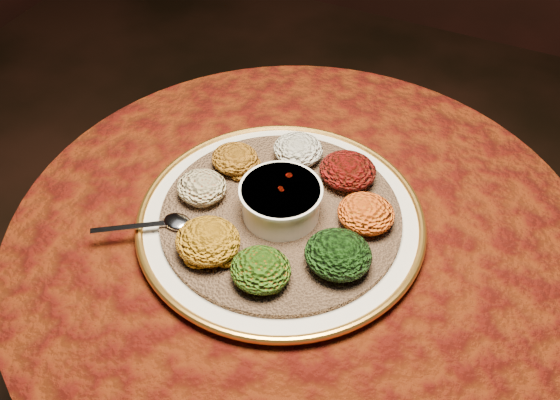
% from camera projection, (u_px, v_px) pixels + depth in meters
% --- Properties ---
extents(table, '(0.96, 0.96, 0.73)m').
position_uv_depth(table, '(298.00, 297.00, 1.14)').
color(table, black).
rests_on(table, ground).
extents(platter, '(0.54, 0.54, 0.02)m').
position_uv_depth(platter, '(281.00, 220.00, 1.02)').
color(platter, silver).
rests_on(platter, table).
extents(injera, '(0.51, 0.51, 0.01)m').
position_uv_depth(injera, '(281.00, 215.00, 1.01)').
color(injera, '#876143').
rests_on(injera, platter).
extents(stew_bowl, '(0.13, 0.13, 0.05)m').
position_uv_depth(stew_bowl, '(281.00, 199.00, 0.98)').
color(stew_bowl, white).
rests_on(stew_bowl, injera).
extents(spoon, '(0.14, 0.10, 0.01)m').
position_uv_depth(spoon, '(170.00, 222.00, 0.98)').
color(spoon, silver).
rests_on(spoon, injera).
extents(portion_ayib, '(0.09, 0.08, 0.04)m').
position_uv_depth(portion_ayib, '(298.00, 149.00, 1.08)').
color(portion_ayib, beige).
rests_on(portion_ayib, injera).
extents(portion_kitfo, '(0.10, 0.09, 0.05)m').
position_uv_depth(portion_kitfo, '(348.00, 171.00, 1.04)').
color(portion_kitfo, black).
rests_on(portion_kitfo, injera).
extents(portion_tikil, '(0.09, 0.09, 0.04)m').
position_uv_depth(portion_tikil, '(366.00, 213.00, 0.97)').
color(portion_tikil, '#C67A10').
rests_on(portion_tikil, injera).
extents(portion_gomen, '(0.10, 0.10, 0.05)m').
position_uv_depth(portion_gomen, '(338.00, 254.00, 0.91)').
color(portion_gomen, black).
rests_on(portion_gomen, injera).
extents(portion_mixveg, '(0.09, 0.09, 0.04)m').
position_uv_depth(portion_mixveg, '(261.00, 270.00, 0.90)').
color(portion_mixveg, '#AE480B').
rests_on(portion_mixveg, injera).
extents(portion_kik, '(0.10, 0.09, 0.05)m').
position_uv_depth(portion_kik, '(208.00, 241.00, 0.93)').
color(portion_kik, '#AE6D0F').
rests_on(portion_kik, injera).
extents(portion_timatim, '(0.08, 0.08, 0.04)m').
position_uv_depth(portion_timatim, '(202.00, 187.00, 1.02)').
color(portion_timatim, maroon).
rests_on(portion_timatim, injera).
extents(portion_shiro, '(0.08, 0.08, 0.04)m').
position_uv_depth(portion_shiro, '(235.00, 159.00, 1.07)').
color(portion_shiro, '#8D5011').
rests_on(portion_shiro, injera).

